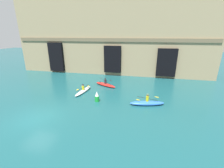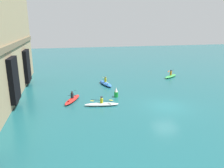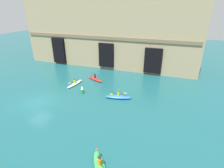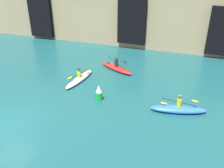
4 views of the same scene
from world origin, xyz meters
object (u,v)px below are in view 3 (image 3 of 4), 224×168
at_px(marker_buoy, 82,90).
at_px(kayak_green, 100,166).
at_px(kayak_blue, 118,97).
at_px(kayak_white, 75,84).
at_px(kayak_red, 95,79).

bearing_deg(marker_buoy, kayak_green, -55.39).
height_order(kayak_green, marker_buoy, kayak_green).
height_order(kayak_blue, marker_buoy, kayak_blue).
relative_size(kayak_green, marker_buoy, 2.72).
bearing_deg(kayak_green, kayak_white, -177.03).
distance_m(kayak_red, kayak_green, 17.74).
relative_size(kayak_red, marker_buoy, 2.98).
bearing_deg(kayak_red, kayak_green, -36.75).
relative_size(kayak_white, kayak_blue, 1.00).
relative_size(kayak_blue, marker_buoy, 3.16).
distance_m(kayak_white, kayak_green, 16.37).
xyz_separation_m(kayak_white, marker_buoy, (2.51, -2.18, 0.32)).
distance_m(kayak_red, marker_buoy, 5.13).
distance_m(kayak_green, kayak_blue, 11.26).
xyz_separation_m(kayak_blue, marker_buoy, (-5.32, -0.25, 0.28)).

